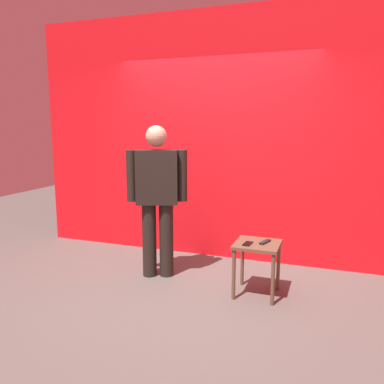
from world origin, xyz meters
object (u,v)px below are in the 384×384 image
object	(u,v)px
side_table	(257,253)
tv_remote	(265,242)
standing_person	(157,194)
cell_phone	(248,244)

from	to	relation	value
side_table	tv_remote	xyz separation A→B (m)	(0.07, 0.03, 0.11)
standing_person	side_table	bearing A→B (deg)	-6.43
standing_person	side_table	distance (m)	1.25
standing_person	tv_remote	distance (m)	1.27
standing_person	cell_phone	world-z (taller)	standing_person
standing_person	tv_remote	world-z (taller)	standing_person
side_table	cell_phone	size ratio (longest dim) A/B	3.71
tv_remote	cell_phone	bearing A→B (deg)	-128.94
cell_phone	tv_remote	bearing A→B (deg)	38.33
side_table	standing_person	bearing A→B (deg)	173.57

